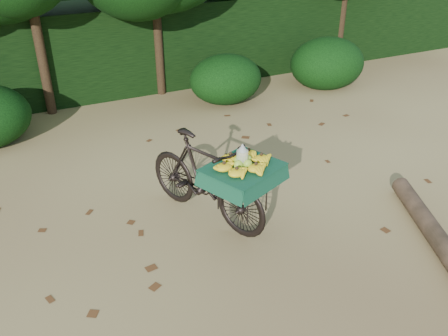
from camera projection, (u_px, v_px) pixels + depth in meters
name	position (u px, v px, depth m)	size (l,w,h in m)	color
ground	(270.00, 237.00, 5.80)	(80.00, 80.00, 0.00)	tan
vendor_bicycle	(207.00, 178.00, 5.88)	(1.36, 2.02, 1.16)	black
hedge_backdrop	(124.00, 45.00, 10.33)	(26.00, 1.80, 1.80)	black
tree_row	(95.00, 0.00, 8.91)	(14.50, 2.00, 4.00)	black
bush_clumps	(179.00, 89.00, 9.16)	(8.80, 1.70, 0.90)	black
leaf_litter	(245.00, 210.00, 6.31)	(7.00, 7.30, 0.01)	#4D2C14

